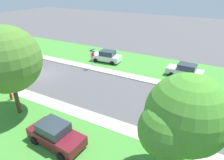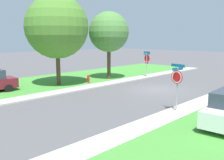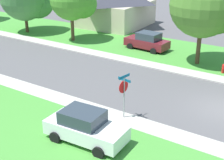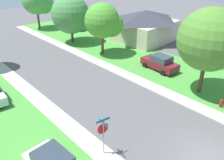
{
  "view_description": "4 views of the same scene",
  "coord_description": "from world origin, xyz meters",
  "px_view_note": "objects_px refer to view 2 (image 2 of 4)",
  "views": [
    {
      "loc": [
        16.15,
        18.84,
        10.53
      ],
      "look_at": [
        -0.22,
        9.99,
        1.4
      ],
      "focal_mm": 31.59,
      "sensor_mm": 36.0,
      "label": 1
    },
    {
      "loc": [
        -11.74,
        17.43,
        4.22
      ],
      "look_at": [
        0.07,
        5.12,
        1.4
      ],
      "focal_mm": 41.26,
      "sensor_mm": 36.0,
      "label": 2
    },
    {
      "loc": [
        -19.33,
        -4.41,
        9.57
      ],
      "look_at": [
        -2.76,
        6.71,
        1.4
      ],
      "focal_mm": 53.04,
      "sensor_mm": 36.0,
      "label": 3
    },
    {
      "loc": [
        -11.47,
        -3.65,
        10.98
      ],
      "look_at": [
        0.98,
        9.91,
        1.4
      ],
      "focal_mm": 36.59,
      "sensor_mm": 36.0,
      "label": 4
    }
  ],
  "objects_px": {
    "tree_corner_large": "(108,33)",
    "tree_across_left": "(57,29)",
    "stop_sign_near_corner": "(147,60)",
    "fire_hydrant": "(88,79)",
    "stop_sign_far_corner": "(177,80)"
  },
  "relations": [
    {
      "from": "tree_across_left",
      "to": "stop_sign_far_corner",
      "type": "bearing_deg",
      "value": 178.24
    },
    {
      "from": "stop_sign_near_corner",
      "to": "stop_sign_far_corner",
      "type": "xyz_separation_m",
      "value": [
        -9.0,
        9.48,
        0.01
      ]
    },
    {
      "from": "stop_sign_near_corner",
      "to": "fire_hydrant",
      "type": "distance_m",
      "value": 7.12
    },
    {
      "from": "tree_corner_large",
      "to": "stop_sign_far_corner",
      "type": "bearing_deg",
      "value": 152.34
    },
    {
      "from": "stop_sign_far_corner",
      "to": "tree_corner_large",
      "type": "distance_m",
      "value": 12.9
    },
    {
      "from": "tree_corner_large",
      "to": "tree_across_left",
      "type": "height_order",
      "value": "tree_across_left"
    },
    {
      "from": "tree_corner_large",
      "to": "stop_sign_near_corner",
      "type": "bearing_deg",
      "value": -120.85
    },
    {
      "from": "stop_sign_near_corner",
      "to": "tree_corner_large",
      "type": "height_order",
      "value": "tree_corner_large"
    },
    {
      "from": "tree_corner_large",
      "to": "tree_across_left",
      "type": "xyz_separation_m",
      "value": [
        0.88,
        5.48,
        0.3
      ]
    },
    {
      "from": "stop_sign_near_corner",
      "to": "tree_across_left",
      "type": "distance_m",
      "value": 10.08
    },
    {
      "from": "stop_sign_far_corner",
      "to": "tree_across_left",
      "type": "height_order",
      "value": "tree_across_left"
    },
    {
      "from": "stop_sign_near_corner",
      "to": "fire_hydrant",
      "type": "height_order",
      "value": "stop_sign_near_corner"
    },
    {
      "from": "stop_sign_near_corner",
      "to": "fire_hydrant",
      "type": "bearing_deg",
      "value": 76.24
    },
    {
      "from": "stop_sign_far_corner",
      "to": "tree_corner_large",
      "type": "height_order",
      "value": "tree_corner_large"
    },
    {
      "from": "stop_sign_near_corner",
      "to": "tree_corner_large",
      "type": "relative_size",
      "value": 0.41
    }
  ]
}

